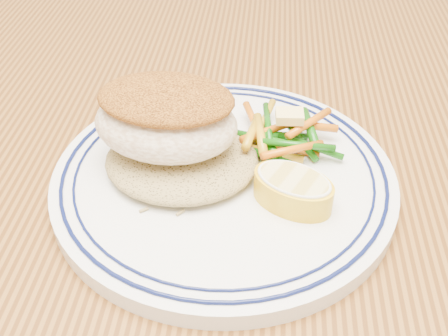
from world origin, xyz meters
TOP-DOWN VIEW (x-y plane):
  - dining_table at (0.00, 0.00)m, footprint 1.50×0.90m
  - plate at (0.01, -0.04)m, footprint 0.28×0.28m
  - rice_pilaf at (-0.02, -0.03)m, footprint 0.12×0.11m
  - fish_fillet at (-0.04, -0.03)m, footprint 0.12×0.09m
  - vegetable_pile at (0.05, -0.00)m, footprint 0.09×0.10m
  - butter_pat at (0.06, 0.00)m, footprint 0.02×0.02m
  - lemon_wedge at (0.06, -0.07)m, footprint 0.08×0.08m

SIDE VIEW (x-z plane):
  - dining_table at x=0.00m, z-range 0.28..1.03m
  - plate at x=0.01m, z-range 0.75..0.77m
  - rice_pilaf at x=-0.02m, z-range 0.77..0.79m
  - lemon_wedge at x=0.06m, z-range 0.77..0.79m
  - vegetable_pile at x=0.05m, z-range 0.76..0.79m
  - butter_pat at x=0.06m, z-range 0.79..0.80m
  - fish_fillet at x=-0.04m, z-range 0.78..0.84m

